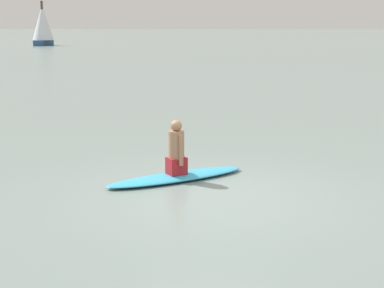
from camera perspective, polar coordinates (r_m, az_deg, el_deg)
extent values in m
plane|color=slate|center=(9.45, 1.88, -5.22)|extent=(400.00, 400.00, 0.00)
ellipsoid|color=#339EC6|center=(10.44, -1.53, -3.24)|extent=(2.55, 2.12, 0.11)
cube|color=#A51E23|center=(10.39, -1.54, -2.15)|extent=(0.42, 0.40, 0.30)
cylinder|color=#9E7051|center=(10.30, -1.55, -0.08)|extent=(0.40, 0.40, 0.51)
sphere|color=#9E7051|center=(10.23, -1.56, 1.81)|extent=(0.20, 0.20, 0.20)
cylinder|color=#9E7051|center=(10.17, -1.09, -0.61)|extent=(0.11, 0.11, 0.56)
cylinder|color=#9E7051|center=(10.46, -2.00, -0.26)|extent=(0.11, 0.11, 0.56)
cube|color=navy|center=(71.14, -14.40, 9.63)|extent=(1.21, 3.58, 0.64)
cylinder|color=#4C4238|center=(71.09, -14.51, 11.69)|extent=(0.28, 0.28, 4.48)
cone|color=white|center=(71.09, -14.50, 11.47)|extent=(2.58, 2.58, 3.94)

